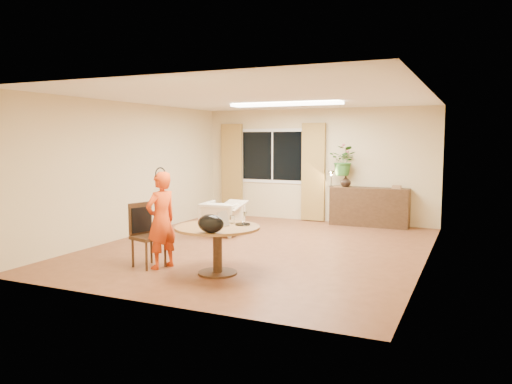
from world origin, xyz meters
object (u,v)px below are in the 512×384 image
child (161,220)px  sideboard (369,207)px  dining_chair (149,235)px  armchair (222,218)px  dining_table (217,236)px

child → sideboard: (2.07, 4.85, -0.29)m
dining_chair → sideboard: 5.39m
child → sideboard: 5.28m
dining_chair → sideboard: bearing=82.5°
dining_chair → sideboard: (2.27, 4.89, -0.05)m
armchair → sideboard: bearing=-142.7°
armchair → sideboard: sideboard is taller
dining_table → dining_chair: 1.12m
sideboard → dining_chair: bearing=-115.0°
dining_table → sideboard: 4.95m
child → armchair: (-0.40, 2.66, -0.38)m
dining_table → dining_chair: size_ratio=1.26×
child → sideboard: child is taller
dining_table → armchair: bearing=116.6°
child → dining_table: bearing=108.8°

